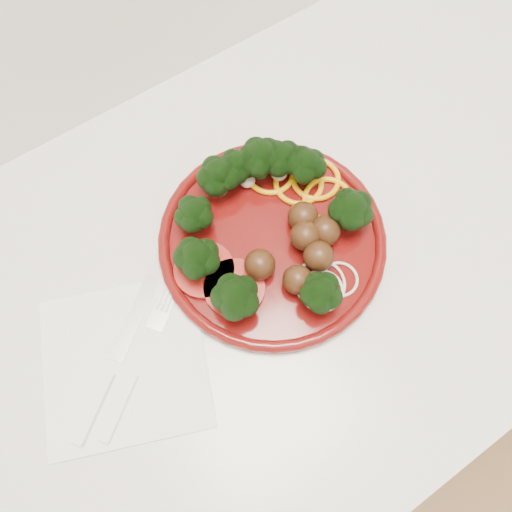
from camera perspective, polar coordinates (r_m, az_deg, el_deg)
counter at (r=1.03m, az=2.50°, el=-8.53°), size 2.40×0.60×0.90m
plate at (r=0.59m, az=1.59°, el=3.27°), size 0.27×0.27×0.06m
napkin at (r=0.58m, az=-14.79°, el=-11.65°), size 0.23×0.23×0.00m
knife at (r=0.57m, az=-16.67°, el=-13.16°), size 0.17×0.13×0.01m
fork at (r=0.57m, az=-14.51°, el=-14.44°), size 0.15×0.11×0.01m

